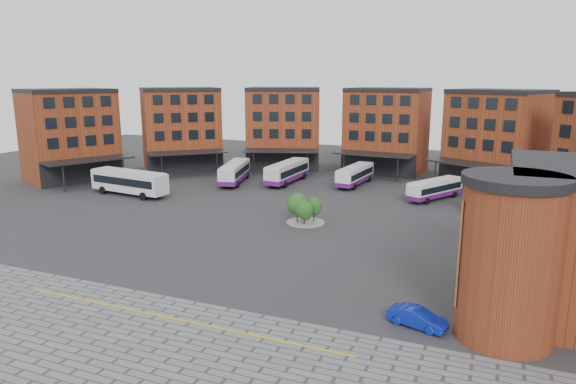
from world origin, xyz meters
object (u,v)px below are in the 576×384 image
at_px(bus_b, 235,172).
at_px(bus_f, 514,197).
at_px(bus_a, 129,181).
at_px(bus_e, 435,189).
at_px(bus_d, 355,175).
at_px(bus_c, 287,172).
at_px(tree_island, 303,208).
at_px(blue_car, 417,318).

distance_m(bus_b, bus_f, 40.60).
bearing_deg(bus_a, bus_e, -63.86).
distance_m(bus_a, bus_d, 33.60).
bearing_deg(bus_c, bus_d, 14.71).
xyz_separation_m(bus_c, bus_f, (32.85, -5.75, 0.10)).
distance_m(tree_island, bus_d, 23.38).
distance_m(bus_a, bus_f, 51.29).
height_order(bus_a, bus_e, bus_a).
xyz_separation_m(tree_island, bus_d, (-0.32, 23.38, -0.26)).
relative_size(bus_e, bus_f, 0.87).
relative_size(bus_a, bus_f, 1.14).
bearing_deg(bus_d, tree_island, -84.03).
height_order(tree_island, bus_b, tree_island).
bearing_deg(blue_car, bus_e, 19.99).
height_order(bus_d, bus_f, bus_f).
bearing_deg(bus_a, bus_f, -70.61).
distance_m(tree_island, bus_c, 23.50).
xyz_separation_m(bus_d, blue_car, (16.19, -43.57, -0.96)).
xyz_separation_m(bus_e, blue_car, (3.55, -38.35, -0.83)).
relative_size(tree_island, blue_car, 1.11).
bearing_deg(bus_d, bus_b, -157.38).
bearing_deg(bus_f, bus_c, -141.81).
xyz_separation_m(tree_island, bus_a, (-27.94, 4.25, 0.20)).
xyz_separation_m(bus_d, bus_e, (12.64, -5.22, -0.12)).
distance_m(bus_d, bus_e, 13.68).
relative_size(bus_b, bus_f, 1.05).
bearing_deg(tree_island, bus_a, 171.35).
bearing_deg(bus_b, bus_f, -18.68).
distance_m(bus_c, blue_car, 48.96).
xyz_separation_m(bus_a, bus_f, (50.11, 10.93, -0.19)).
bearing_deg(bus_d, bus_e, -17.28).
height_order(tree_island, bus_e, tree_island).
xyz_separation_m(bus_c, bus_e, (23.00, -2.78, -0.30)).
height_order(bus_a, bus_b, bus_a).
relative_size(bus_c, bus_f, 1.06).
xyz_separation_m(bus_b, bus_c, (7.67, 3.22, 0.05)).
height_order(bus_c, bus_e, bus_c).
height_order(bus_a, bus_c, bus_a).
height_order(bus_b, bus_c, bus_c).
distance_m(bus_d, blue_car, 46.49).
distance_m(bus_b, bus_c, 8.32).
height_order(bus_a, bus_f, bus_a).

